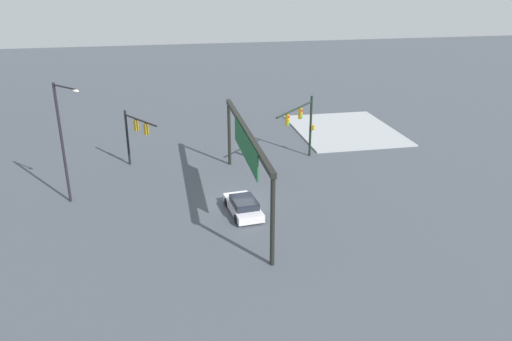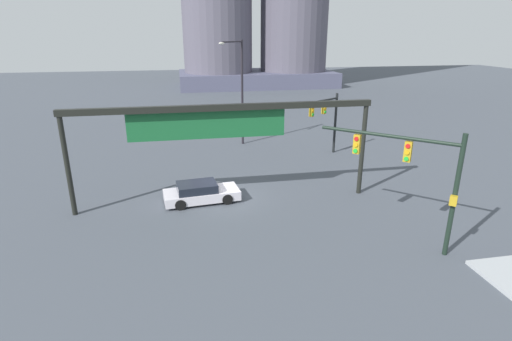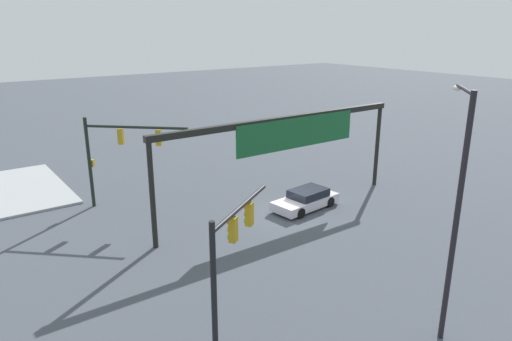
{
  "view_description": "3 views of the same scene",
  "coord_description": "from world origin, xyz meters",
  "px_view_note": "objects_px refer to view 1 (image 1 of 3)",
  "views": [
    {
      "loc": [
        -34.04,
        5.49,
        16.48
      ],
      "look_at": [
        -2.11,
        -0.85,
        3.52
      ],
      "focal_mm": 35.66,
      "sensor_mm": 36.0,
      "label": 1
    },
    {
      "loc": [
        -2.31,
        -22.52,
        9.8
      ],
      "look_at": [
        1.7,
        -1.42,
        2.26
      ],
      "focal_mm": 27.95,
      "sensor_mm": 36.0,
      "label": 2
    },
    {
      "loc": [
        17.25,
        20.36,
        11.03
      ],
      "look_at": [
        2.19,
        -0.41,
        3.06
      ],
      "focal_mm": 32.69,
      "sensor_mm": 36.0,
      "label": 3
    }
  ],
  "objects_px": {
    "traffic_signal_near_corner": "(135,130)",
    "sedan_car_approaching": "(243,206)",
    "traffic_signal_opposite_side": "(303,120)",
    "streetlamp_curved_arm": "(64,136)"
  },
  "relations": [
    {
      "from": "streetlamp_curved_arm",
      "to": "traffic_signal_near_corner",
      "type": "bearing_deg",
      "value": 100.82
    },
    {
      "from": "traffic_signal_near_corner",
      "to": "traffic_signal_opposite_side",
      "type": "distance_m",
      "value": 14.71
    },
    {
      "from": "traffic_signal_opposite_side",
      "to": "sedan_car_approaching",
      "type": "relative_size",
      "value": 1.24
    },
    {
      "from": "traffic_signal_near_corner",
      "to": "traffic_signal_opposite_side",
      "type": "xyz_separation_m",
      "value": [
        -1.08,
        -14.66,
        0.44
      ]
    },
    {
      "from": "traffic_signal_opposite_side",
      "to": "sedan_car_approaching",
      "type": "bearing_deg",
      "value": 6.69
    },
    {
      "from": "streetlamp_curved_arm",
      "to": "sedan_car_approaching",
      "type": "height_order",
      "value": "streetlamp_curved_arm"
    },
    {
      "from": "traffic_signal_opposite_side",
      "to": "sedan_car_approaching",
      "type": "xyz_separation_m",
      "value": [
        -9.5,
        7.04,
        -3.38
      ]
    },
    {
      "from": "traffic_signal_near_corner",
      "to": "sedan_car_approaching",
      "type": "height_order",
      "value": "traffic_signal_near_corner"
    },
    {
      "from": "traffic_signal_opposite_side",
      "to": "streetlamp_curved_arm",
      "type": "relative_size",
      "value": 0.63
    },
    {
      "from": "traffic_signal_near_corner",
      "to": "sedan_car_approaching",
      "type": "relative_size",
      "value": 1.08
    }
  ]
}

